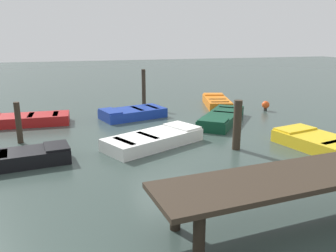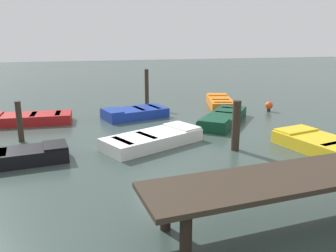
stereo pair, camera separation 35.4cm
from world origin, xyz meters
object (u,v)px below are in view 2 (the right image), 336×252
at_px(rowboat_black, 13,157).
at_px(marker_buoy, 269,106).
at_px(mooring_piling_mid_right, 20,122).
at_px(rowboat_blue, 134,113).
at_px(rowboat_orange, 220,102).
at_px(rowboat_yellow, 327,146).
at_px(mooring_piling_far_left, 147,88).
at_px(mooring_piling_center, 236,126).
at_px(dock_segment, 285,182).
at_px(rowboat_dark_green, 223,118).
at_px(rowboat_white, 153,139).
at_px(rowboat_red, 26,119).

distance_m(rowboat_black, marker_buoy, 11.53).
bearing_deg(mooring_piling_mid_right, rowboat_blue, -149.52).
bearing_deg(rowboat_orange, rowboat_yellow, -162.67).
height_order(rowboat_black, mooring_piling_far_left, mooring_piling_far_left).
xyz_separation_m(rowboat_orange, mooring_piling_far_left, (3.68, -0.68, 0.74)).
xyz_separation_m(mooring_piling_mid_right, mooring_piling_center, (-6.70, 2.66, 0.10)).
relative_size(dock_segment, rowboat_dark_green, 1.60).
height_order(rowboat_black, rowboat_white, same).
relative_size(rowboat_blue, rowboat_dark_green, 0.84).
relative_size(rowboat_black, mooring_piling_mid_right, 2.23).
xyz_separation_m(rowboat_blue, mooring_piling_far_left, (-0.98, -2.12, 0.74)).
height_order(rowboat_dark_green, mooring_piling_center, mooring_piling_center).
relative_size(rowboat_blue, mooring_piling_far_left, 1.58).
bearing_deg(rowboat_white, marker_buoy, 4.28).
bearing_deg(rowboat_black, rowboat_orange, 27.42).
distance_m(rowboat_yellow, mooring_piling_far_left, 9.24).
height_order(rowboat_red, mooring_piling_mid_right, mooring_piling_mid_right).
bearing_deg(rowboat_orange, rowboat_blue, 121.74).
relative_size(rowboat_blue, mooring_piling_center, 1.90).
relative_size(rowboat_blue, rowboat_orange, 1.00).
bearing_deg(dock_segment, rowboat_yellow, -143.33).
bearing_deg(rowboat_blue, mooring_piling_mid_right, 14.34).
height_order(dock_segment, marker_buoy, dock_segment).
bearing_deg(rowboat_white, rowboat_red, 111.60).
bearing_deg(rowboat_black, dock_segment, -47.22).
xyz_separation_m(rowboat_yellow, mooring_piling_far_left, (4.05, -8.28, 0.74)).
xyz_separation_m(dock_segment, mooring_piling_center, (-0.99, -4.22, -0.04)).
height_order(rowboat_blue, mooring_piling_mid_right, mooring_piling_mid_right).
bearing_deg(rowboat_blue, rowboat_black, 32.60).
bearing_deg(rowboat_yellow, rowboat_dark_green, 7.90).
distance_m(rowboat_black, mooring_piling_mid_right, 2.31).
distance_m(rowboat_yellow, mooring_piling_center, 2.87).
xyz_separation_m(rowboat_blue, mooring_piling_center, (-2.38, 5.20, 0.58)).
bearing_deg(mooring_piling_mid_right, rowboat_white, 160.35).
bearing_deg(marker_buoy, mooring_piling_far_left, -24.34).
bearing_deg(rowboat_dark_green, rowboat_blue, -80.79).
relative_size(rowboat_yellow, rowboat_white, 0.99).
relative_size(rowboat_yellow, mooring_piling_mid_right, 2.55).
bearing_deg(mooring_piling_far_left, rowboat_yellow, 116.05).
xyz_separation_m(rowboat_black, mooring_piling_center, (-6.59, 0.40, 0.58)).
height_order(dock_segment, rowboat_black, dock_segment).
height_order(rowboat_red, mooring_piling_center, mooring_piling_center).
bearing_deg(rowboat_white, dock_segment, -100.98).
distance_m(dock_segment, mooring_piling_far_left, 11.55).
xyz_separation_m(rowboat_black, mooring_piling_mid_right, (0.10, -2.26, 0.48)).
xyz_separation_m(rowboat_orange, marker_buoy, (-1.76, 1.78, 0.07)).
relative_size(rowboat_blue, mooring_piling_mid_right, 2.16).
xyz_separation_m(rowboat_white, mooring_piling_mid_right, (4.29, -1.53, 0.48)).
relative_size(rowboat_yellow, marker_buoy, 7.43).
bearing_deg(mooring_piling_mid_right, mooring_piling_far_left, -138.62).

